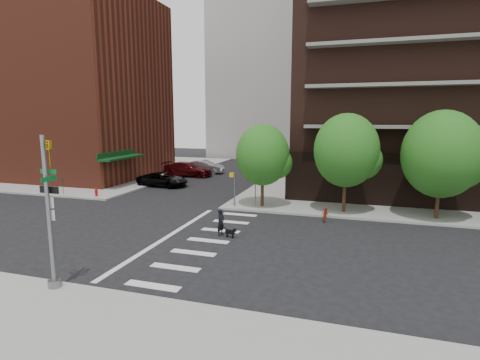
{
  "coord_description": "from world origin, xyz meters",
  "views": [
    {
      "loc": [
        10.65,
        -18.63,
        6.74
      ],
      "look_at": [
        3.0,
        6.0,
        2.5
      ],
      "focal_mm": 28.0,
      "sensor_mm": 36.0,
      "label": 1
    }
  ],
  "objects_px": {
    "parked_car_black": "(163,179)",
    "parked_car_maroon": "(188,169)",
    "parked_car_silver": "(204,167)",
    "dog_walker": "(221,222)",
    "traffic_signal": "(50,225)",
    "fire_hydrant": "(96,192)",
    "scooter": "(325,213)"
  },
  "relations": [
    {
      "from": "parked_car_black",
      "to": "parked_car_maroon",
      "type": "xyz_separation_m",
      "value": [
        -0.47,
        6.86,
        0.13
      ]
    },
    {
      "from": "scooter",
      "to": "dog_walker",
      "type": "xyz_separation_m",
      "value": [
        -5.55,
        -5.29,
        0.29
      ]
    },
    {
      "from": "parked_car_black",
      "to": "dog_walker",
      "type": "bearing_deg",
      "value": -136.89
    },
    {
      "from": "scooter",
      "to": "dog_walker",
      "type": "relative_size",
      "value": 1.19
    },
    {
      "from": "parked_car_silver",
      "to": "dog_walker",
      "type": "xyz_separation_m",
      "value": [
        10.67,
        -23.06,
        -0.03
      ]
    },
    {
      "from": "traffic_signal",
      "to": "fire_hydrant",
      "type": "xyz_separation_m",
      "value": [
        -10.03,
        15.29,
        -2.15
      ]
    },
    {
      "from": "traffic_signal",
      "to": "parked_car_maroon",
      "type": "relative_size",
      "value": 1.03
    },
    {
      "from": "fire_hydrant",
      "to": "scooter",
      "type": "distance_m",
      "value": 19.45
    },
    {
      "from": "parked_car_black",
      "to": "parked_car_maroon",
      "type": "height_order",
      "value": "parked_car_maroon"
    },
    {
      "from": "parked_car_black",
      "to": "parked_car_silver",
      "type": "height_order",
      "value": "parked_car_silver"
    },
    {
      "from": "parked_car_silver",
      "to": "parked_car_black",
      "type": "bearing_deg",
      "value": 172.6
    },
    {
      "from": "fire_hydrant",
      "to": "scooter",
      "type": "height_order",
      "value": "scooter"
    },
    {
      "from": "parked_car_maroon",
      "to": "dog_walker",
      "type": "xyz_separation_m",
      "value": [
        11.55,
        -20.14,
        -0.06
      ]
    },
    {
      "from": "parked_car_black",
      "to": "parked_car_maroon",
      "type": "bearing_deg",
      "value": 7.19
    },
    {
      "from": "traffic_signal",
      "to": "parked_car_maroon",
      "type": "height_order",
      "value": "traffic_signal"
    },
    {
      "from": "fire_hydrant",
      "to": "dog_walker",
      "type": "bearing_deg",
      "value": -25.77
    },
    {
      "from": "fire_hydrant",
      "to": "parked_car_black",
      "type": "distance_m",
      "value": 7.15
    },
    {
      "from": "fire_hydrant",
      "to": "parked_car_silver",
      "type": "distance_m",
      "value": 16.69
    },
    {
      "from": "parked_car_maroon",
      "to": "parked_car_silver",
      "type": "distance_m",
      "value": 3.05
    },
    {
      "from": "parked_car_maroon",
      "to": "dog_walker",
      "type": "relative_size",
      "value": 3.69
    },
    {
      "from": "traffic_signal",
      "to": "parked_car_black",
      "type": "xyz_separation_m",
      "value": [
        -7.26,
        21.89,
        -1.99
      ]
    },
    {
      "from": "traffic_signal",
      "to": "scooter",
      "type": "distance_m",
      "value": 16.9
    },
    {
      "from": "traffic_signal",
      "to": "fire_hydrant",
      "type": "bearing_deg",
      "value": 123.26
    },
    {
      "from": "traffic_signal",
      "to": "dog_walker",
      "type": "height_order",
      "value": "traffic_signal"
    },
    {
      "from": "parked_car_silver",
      "to": "traffic_signal",
      "type": "bearing_deg",
      "value": -172.78
    },
    {
      "from": "traffic_signal",
      "to": "parked_car_maroon",
      "type": "xyz_separation_m",
      "value": [
        -7.73,
        28.75,
        -1.85
      ]
    },
    {
      "from": "traffic_signal",
      "to": "dog_walker",
      "type": "distance_m",
      "value": 9.61
    },
    {
      "from": "parked_car_black",
      "to": "parked_car_silver",
      "type": "bearing_deg",
      "value": 0.84
    },
    {
      "from": "fire_hydrant",
      "to": "parked_car_black",
      "type": "xyz_separation_m",
      "value": [
        2.77,
        6.59,
        0.16
      ]
    },
    {
      "from": "parked_car_black",
      "to": "dog_walker",
      "type": "height_order",
      "value": "dog_walker"
    },
    {
      "from": "dog_walker",
      "to": "parked_car_silver",
      "type": "bearing_deg",
      "value": 41.12
    },
    {
      "from": "parked_car_maroon",
      "to": "fire_hydrant",
      "type": "bearing_deg",
      "value": 168.4
    }
  ]
}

